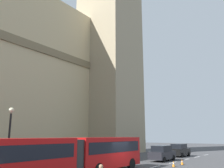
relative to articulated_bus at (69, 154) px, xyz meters
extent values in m
cube|color=silver|center=(10.05, -1.99, -1.74)|extent=(2.20, 0.16, 0.01)
cube|color=silver|center=(14.65, -1.99, -1.74)|extent=(2.20, 0.16, 0.01)
cube|color=silver|center=(19.25, -1.99, -1.74)|extent=(2.20, 0.16, 0.01)
cube|color=silver|center=(23.85, -1.99, -1.74)|extent=(2.20, 0.16, 0.01)
cube|color=silver|center=(28.45, -1.99, -1.74)|extent=(2.20, 0.16, 0.01)
cube|color=tan|center=(23.78, 14.01, 25.98)|extent=(9.85, 9.85, 55.44)
cube|color=#B20F0F|center=(4.37, 0.01, -0.10)|extent=(7.84, 2.50, 2.50)
cube|color=black|center=(4.37, 0.01, 0.35)|extent=(7.22, 2.54, 0.90)
cube|color=#B20F0F|center=(-4.38, 0.01, -0.10)|extent=(7.84, 2.50, 2.50)
cube|color=black|center=(-4.38, 0.01, 0.35)|extent=(7.22, 2.54, 0.90)
cylinder|color=#2D2D2D|center=(0.00, 0.01, -0.10)|extent=(2.38, 2.38, 2.25)
cylinder|color=black|center=(6.88, -1.12, -1.25)|extent=(1.00, 0.30, 1.00)
cube|color=black|center=(15.63, -0.25, -1.05)|extent=(4.40, 1.80, 0.90)
cube|color=black|center=(15.43, -0.25, -0.25)|extent=(2.46, 1.66, 0.70)
cylinder|color=black|center=(17.04, -1.06, -1.43)|extent=(0.64, 0.30, 0.64)
cylinder|color=black|center=(14.22, -1.06, -1.43)|extent=(0.64, 0.30, 0.64)
cube|color=black|center=(22.99, 0.30, -1.05)|extent=(4.40, 1.80, 0.90)
cube|color=black|center=(22.79, 0.30, -0.25)|extent=(2.46, 1.66, 0.70)
cylinder|color=black|center=(24.40, -0.51, -1.43)|extent=(0.64, 0.30, 0.64)
cylinder|color=black|center=(21.58, -0.51, -1.43)|extent=(0.64, 0.30, 0.64)
cube|color=black|center=(10.88, -3.60, -1.73)|extent=(0.36, 0.36, 0.03)
cone|color=orange|center=(10.88, -3.60, -1.44)|extent=(0.28, 0.28, 0.55)
cylinder|color=white|center=(10.88, -3.60, -1.41)|extent=(0.17, 0.17, 0.08)
cube|color=black|center=(13.04, -3.68, -1.73)|extent=(0.36, 0.36, 0.03)
cone|color=orange|center=(13.04, -3.68, -1.44)|extent=(0.28, 0.28, 0.55)
cylinder|color=white|center=(13.04, -3.68, -1.41)|extent=(0.17, 0.17, 0.08)
cylinder|color=black|center=(-2.18, 4.51, 0.65)|extent=(0.16, 0.16, 4.80)
sphere|color=beige|center=(-2.18, 4.51, 3.30)|extent=(0.44, 0.44, 0.44)
sphere|color=#936B4C|center=(-3.33, -5.69, -0.17)|extent=(0.22, 0.22, 0.22)
camera|label=1|loc=(-12.90, -13.35, 1.32)|focal=38.29mm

